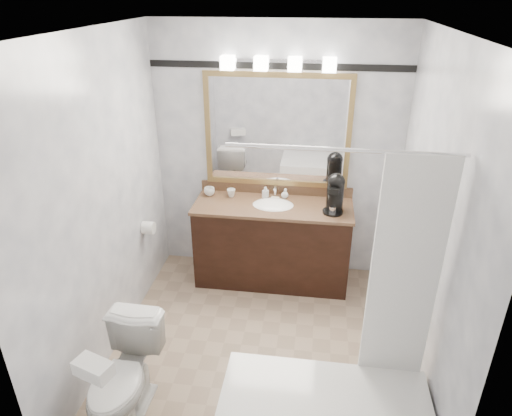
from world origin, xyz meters
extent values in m
cube|color=tan|center=(0.00, 0.00, -0.01)|extent=(2.40, 2.60, 0.01)
cube|color=white|center=(0.00, 0.00, 2.50)|extent=(2.40, 2.60, 0.01)
cube|color=white|center=(0.00, 1.30, 1.25)|extent=(2.40, 0.01, 2.50)
cube|color=white|center=(0.00, -1.30, 1.25)|extent=(2.40, 0.01, 2.50)
cube|color=white|center=(-1.20, 0.00, 1.25)|extent=(0.01, 2.60, 2.50)
cube|color=white|center=(1.20, 0.00, 1.25)|extent=(0.01, 2.60, 2.50)
cube|color=black|center=(0.00, 1.01, 0.41)|extent=(1.50, 0.55, 0.82)
cube|color=#8D6342|center=(0.00, 1.01, 0.83)|extent=(1.53, 0.58, 0.03)
cube|color=#8D6342|center=(0.00, 1.29, 0.90)|extent=(1.53, 0.03, 0.10)
ellipsoid|color=white|center=(0.00, 1.01, 0.82)|extent=(0.44, 0.34, 0.14)
cube|color=#9D7D46|center=(0.00, 1.28, 2.02)|extent=(1.40, 0.04, 0.05)
cube|color=#9D7D46|center=(0.00, 1.28, 0.97)|extent=(1.40, 0.04, 0.05)
cube|color=#9D7D46|center=(-0.68, 1.28, 1.50)|extent=(0.05, 0.04, 1.00)
cube|color=#9D7D46|center=(0.68, 1.28, 1.50)|extent=(0.05, 0.04, 1.00)
cube|color=white|center=(0.00, 1.29, 1.50)|extent=(1.30, 0.01, 1.00)
cube|color=silver|center=(0.00, 1.27, 2.15)|extent=(0.90, 0.05, 0.03)
cube|color=white|center=(-0.45, 1.22, 2.13)|extent=(0.12, 0.12, 0.12)
cube|color=white|center=(-0.15, 1.22, 2.13)|extent=(0.12, 0.12, 0.12)
cube|color=white|center=(0.15, 1.22, 2.13)|extent=(0.12, 0.12, 0.12)
cube|color=white|center=(0.45, 1.22, 2.13)|extent=(0.12, 0.12, 0.12)
cube|color=black|center=(0.00, 1.29, 2.10)|extent=(2.40, 0.01, 0.06)
cylinder|color=silver|center=(0.53, -0.54, 1.95)|extent=(1.30, 0.02, 0.02)
cube|color=white|center=(0.95, -0.55, 1.18)|extent=(0.40, 0.04, 1.55)
cylinder|color=white|center=(-1.14, 0.66, 0.70)|extent=(0.11, 0.12, 0.12)
imported|color=white|center=(-0.82, -0.81, 0.36)|extent=(0.42, 0.71, 0.71)
cube|color=white|center=(-0.82, -1.12, 0.76)|extent=(0.25, 0.19, 0.09)
cylinder|color=black|center=(0.57, 0.92, 0.86)|extent=(0.19, 0.19, 0.02)
cylinder|color=black|center=(0.58, 0.98, 1.00)|extent=(0.16, 0.16, 0.27)
sphere|color=black|center=(0.58, 0.98, 1.13)|extent=(0.16, 0.16, 0.16)
cube|color=black|center=(0.56, 0.90, 1.09)|extent=(0.12, 0.12, 0.05)
cylinder|color=silver|center=(0.56, 0.90, 0.89)|extent=(0.06, 0.06, 0.06)
imported|color=white|center=(-0.66, 1.15, 0.89)|extent=(0.13, 0.13, 0.08)
imported|color=white|center=(-0.43, 1.15, 0.89)|extent=(0.09, 0.09, 0.08)
imported|color=white|center=(-0.09, 1.18, 0.91)|extent=(0.07, 0.07, 0.11)
imported|color=white|center=(0.10, 1.19, 0.90)|extent=(0.08, 0.08, 0.09)
cube|color=beige|center=(0.01, 1.13, 0.86)|extent=(0.08, 0.06, 0.02)
camera|label=1|loc=(0.39, -2.93, 2.75)|focal=32.00mm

